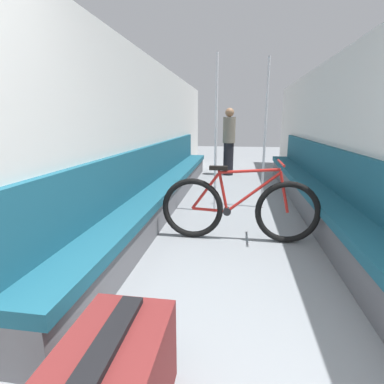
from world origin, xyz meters
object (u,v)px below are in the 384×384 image
Objects in this scene: grab_pole_near at (265,138)px; grab_pole_far at (216,139)px; bicycle at (239,209)px; luggage_bag at (115,383)px; bench_seat_row_right at (314,191)px; passenger_standing at (229,141)px; bench_seat_row_left at (165,186)px.

grab_pole_near and grab_pole_far have the same top height.
bicycle is 2.81× the size of luggage_bag.
bench_seat_row_right is 3.85m from luggage_bag.
passenger_standing is at bearing 114.93° from bench_seat_row_right.
bench_seat_row_left is at bearing 129.06° from bicycle.
bicycle is 1.60m from grab_pole_near.
luggage_bag is at bearing -157.98° from passenger_standing.
passenger_standing reaches higher than bench_seat_row_left.
grab_pole_near is (1.51, 0.14, 0.76)m from bench_seat_row_left.
bench_seat_row_left is 3.85× the size of bicycle.
bench_seat_row_left is at bearing -172.69° from passenger_standing.
grab_pole_far is at bearing -154.27° from grab_pole_near.
bench_seat_row_left is at bearing 166.00° from grab_pole_far.
grab_pole_near reaches higher than bench_seat_row_right.
bench_seat_row_right is 1.65m from grab_pole_far.
grab_pole_near is at bearing 76.29° from luggage_bag.
luggage_bag is (-0.89, -3.63, -0.85)m from grab_pole_near.
bench_seat_row_right is at bearing 45.03° from bicycle.
bench_seat_row_left reaches higher than bicycle.
passenger_standing is (-1.36, 2.92, 0.52)m from bench_seat_row_right.
grab_pole_far is 3.40m from luggage_bag.
bicycle is 0.79× the size of grab_pole_near.
bicycle is 1.08× the size of passenger_standing.
grab_pole_near is at bearing 169.51° from bench_seat_row_right.
grab_pole_far reaches higher than bench_seat_row_right.
bench_seat_row_right reaches higher than luggage_bag.
passenger_standing reaches higher than bicycle.
bench_seat_row_left is 1.00× the size of bench_seat_row_right.
bench_seat_row_left and bench_seat_row_right have the same top height.
bicycle is at bearing -47.33° from bench_seat_row_left.
grab_pole_near is 0.78m from grab_pole_far.
bench_seat_row_left is 3.05× the size of grab_pole_far.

